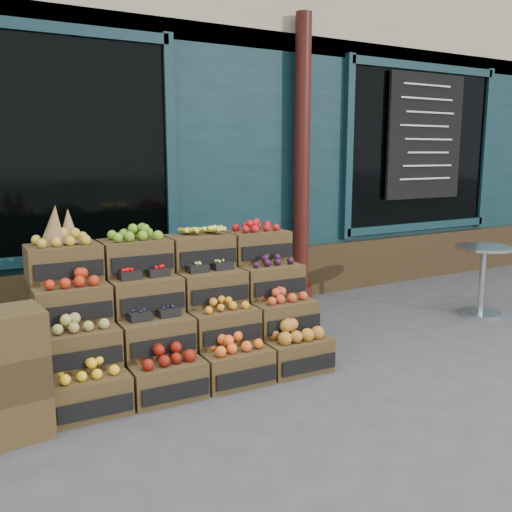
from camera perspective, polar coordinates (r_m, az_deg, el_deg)
ground at (r=4.53m, az=6.84°, el=-11.80°), size 60.00×60.00×0.00m
shop_facade at (r=8.84m, az=-13.99°, el=14.54°), size 12.00×6.24×4.80m
crate_display at (r=4.52m, az=-7.76°, el=-6.34°), size 2.17×1.12×1.33m
bistro_table at (r=6.44m, az=21.70°, el=-1.52°), size 0.59×0.59×0.74m
shopkeeper at (r=6.34m, az=-17.16°, el=2.97°), size 0.75×0.55×1.88m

